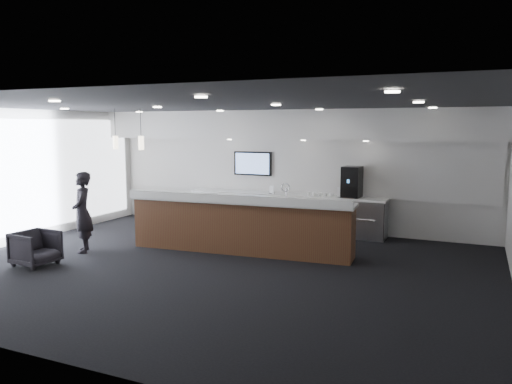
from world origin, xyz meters
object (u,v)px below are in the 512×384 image
at_px(armchair, 36,248).
at_px(coffee_machine, 352,182).
at_px(service_counter, 240,225).
at_px(lounge_guest, 82,212).

bearing_deg(armchair, coffee_machine, -40.66).
relative_size(service_counter, lounge_guest, 2.86).
relative_size(service_counter, armchair, 6.63).
bearing_deg(service_counter, lounge_guest, -161.14).
height_order(service_counter, coffee_machine, coffee_machine).
xyz_separation_m(service_counter, lounge_guest, (-3.01, -1.31, 0.26)).
relative_size(service_counter, coffee_machine, 6.61).
bearing_deg(coffee_machine, service_counter, -123.54).
bearing_deg(service_counter, coffee_machine, 48.99).
relative_size(armchair, lounge_guest, 0.43).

